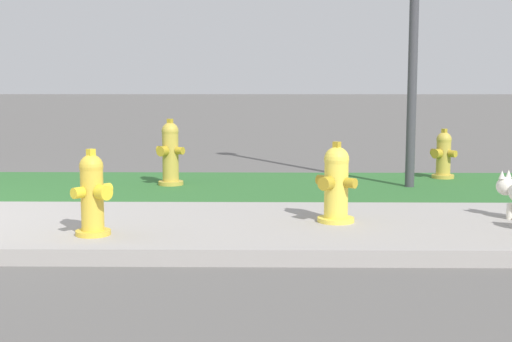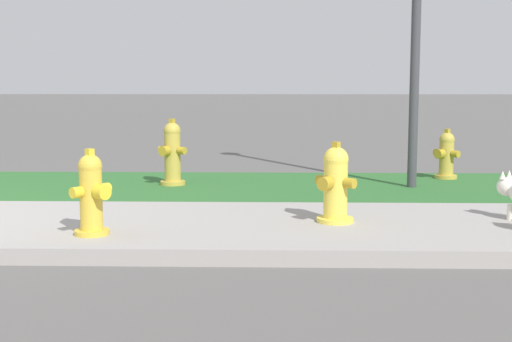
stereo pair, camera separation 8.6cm
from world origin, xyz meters
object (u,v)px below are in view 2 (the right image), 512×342
Objects in this scene: fire_hydrant_by_grass_verge at (446,155)px; fire_hydrant_near_corner at (335,185)px; fire_hydrant_at_driveway at (172,153)px; fire_hydrant_across_street at (91,194)px.

fire_hydrant_near_corner is at bearing 109.49° from fire_hydrant_by_grass_verge.
fire_hydrant_near_corner is 1.13× the size of fire_hydrant_by_grass_verge.
fire_hydrant_at_driveway is at bearing 59.88° from fire_hydrant_by_grass_verge.
fire_hydrant_by_grass_verge is at bearing -80.64° from fire_hydrant_near_corner.
fire_hydrant_by_grass_verge is (3.71, 3.52, -0.04)m from fire_hydrant_across_street.
fire_hydrant_across_street is 1.11× the size of fire_hydrant_by_grass_verge.
fire_hydrant_at_driveway is 1.25× the size of fire_hydrant_by_grass_verge.
fire_hydrant_across_street is at bearing 54.88° from fire_hydrant_near_corner.
fire_hydrant_by_grass_verge is (3.46, 0.66, -0.08)m from fire_hydrant_at_driveway.
fire_hydrant_across_street is 2.11m from fire_hydrant_near_corner.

